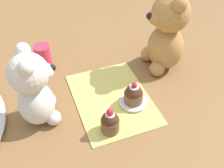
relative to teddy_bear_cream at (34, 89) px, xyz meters
name	(u,v)px	position (x,y,z in m)	size (l,w,h in m)	color
ground_plane	(112,99)	(0.00, -0.19, -0.10)	(4.00, 4.00, 0.00)	olive
knitted_placemat	(112,98)	(0.00, -0.19, -0.10)	(0.27, 0.20, 0.01)	#E0D166
teddy_bear_cream	(34,89)	(0.00, 0.00, 0.00)	(0.10, 0.11, 0.20)	silver
teddy_bear_tan	(166,33)	(0.08, -0.40, 0.02)	(0.13, 0.13, 0.24)	#B78447
cupcake_near_cream_bear	(110,122)	(-0.11, -0.15, -0.07)	(0.05, 0.05, 0.07)	brown
saucer_plate	(133,101)	(-0.04, -0.24, -0.09)	(0.08, 0.08, 0.01)	silver
cupcake_near_tan_bear	(134,94)	(-0.04, -0.24, -0.06)	(0.05, 0.05, 0.07)	brown
juice_glass	(43,57)	(0.20, -0.05, -0.06)	(0.05, 0.05, 0.08)	#DB3356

